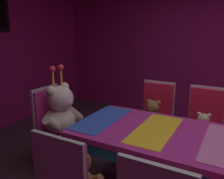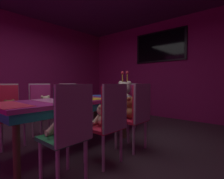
{
  "view_description": "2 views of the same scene",
  "coord_description": "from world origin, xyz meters",
  "px_view_note": "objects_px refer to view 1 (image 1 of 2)",
  "views": [
    {
      "loc": [
        -1.89,
        -0.32,
        1.59
      ],
      "look_at": [
        0.14,
        0.81,
        1.02
      ],
      "focal_mm": 37.32,
      "sensor_mm": 36.0,
      "label": 1
    },
    {
      "loc": [
        2.2,
        -1.52,
        1.0
      ],
      "look_at": [
        -0.14,
        1.16,
        0.86
      ],
      "focal_mm": 27.04,
      "sensor_mm": 36.0,
      "label": 2
    }
  ],
  "objects_px": {
    "teddy_left_2": "(81,174)",
    "king_teddy_bear": "(62,113)",
    "banquet_table": "(187,146)",
    "chair_right_2": "(156,112)",
    "teddy_right_1": "(203,126)",
    "teddy_right_2": "(152,115)",
    "chair_right_1": "(205,120)",
    "throne_chair": "(52,120)"
  },
  "relations": [
    {
      "from": "banquet_table",
      "to": "chair_right_2",
      "type": "height_order",
      "value": "chair_right_2"
    },
    {
      "from": "chair_right_2",
      "to": "throne_chair",
      "type": "bearing_deg",
      "value": -48.16
    },
    {
      "from": "chair_right_2",
      "to": "king_teddy_bear",
      "type": "relative_size",
      "value": 1.25
    },
    {
      "from": "banquet_table",
      "to": "chair_right_2",
      "type": "distance_m",
      "value": 1.04
    },
    {
      "from": "teddy_right_1",
      "to": "king_teddy_bear",
      "type": "height_order",
      "value": "king_teddy_bear"
    },
    {
      "from": "chair_right_1",
      "to": "teddy_right_1",
      "type": "relative_size",
      "value": 3.48
    },
    {
      "from": "throne_chair",
      "to": "king_teddy_bear",
      "type": "bearing_deg",
      "value": -0.0
    },
    {
      "from": "chair_right_2",
      "to": "throne_chair",
      "type": "height_order",
      "value": "same"
    },
    {
      "from": "king_teddy_bear",
      "to": "teddy_right_2",
      "type": "bearing_deg",
      "value": 41.85
    },
    {
      "from": "teddy_right_1",
      "to": "chair_right_2",
      "type": "distance_m",
      "value": 0.61
    },
    {
      "from": "banquet_table",
      "to": "chair_right_2",
      "type": "xyz_separation_m",
      "value": [
        0.88,
        0.57,
        -0.06
      ]
    },
    {
      "from": "chair_right_2",
      "to": "throne_chair",
      "type": "relative_size",
      "value": 1.0
    },
    {
      "from": "chair_right_1",
      "to": "banquet_table",
      "type": "bearing_deg",
      "value": -1.72
    },
    {
      "from": "throne_chair",
      "to": "chair_right_2",
      "type": "bearing_deg",
      "value": 41.84
    },
    {
      "from": "banquet_table",
      "to": "teddy_left_2",
      "type": "height_order",
      "value": "teddy_left_2"
    },
    {
      "from": "teddy_left_2",
      "to": "throne_chair",
      "type": "height_order",
      "value": "throne_chair"
    },
    {
      "from": "teddy_left_2",
      "to": "teddy_right_1",
      "type": "bearing_deg",
      "value": -23.6
    },
    {
      "from": "banquet_table",
      "to": "chair_right_2",
      "type": "relative_size",
      "value": 2.05
    },
    {
      "from": "banquet_table",
      "to": "teddy_left_2",
      "type": "distance_m",
      "value": 0.93
    },
    {
      "from": "banquet_table",
      "to": "king_teddy_bear",
      "type": "bearing_deg",
      "value": 90.0
    },
    {
      "from": "chair_right_1",
      "to": "throne_chair",
      "type": "distance_m",
      "value": 1.79
    },
    {
      "from": "teddy_right_1",
      "to": "chair_right_2",
      "type": "bearing_deg",
      "value": -104.36
    },
    {
      "from": "banquet_table",
      "to": "teddy_right_1",
      "type": "height_order",
      "value": "banquet_table"
    },
    {
      "from": "chair_right_2",
      "to": "king_teddy_bear",
      "type": "bearing_deg",
      "value": -42.9
    },
    {
      "from": "teddy_right_1",
      "to": "teddy_right_2",
      "type": "distance_m",
      "value": 0.59
    },
    {
      "from": "teddy_left_2",
      "to": "throne_chair",
      "type": "relative_size",
      "value": 0.35
    },
    {
      "from": "banquet_table",
      "to": "teddy_right_1",
      "type": "relative_size",
      "value": 7.13
    },
    {
      "from": "king_teddy_bear",
      "to": "teddy_right_1",
      "type": "bearing_deg",
      "value": 27.28
    },
    {
      "from": "teddy_right_1",
      "to": "teddy_right_2",
      "type": "bearing_deg",
      "value": -90.43
    },
    {
      "from": "chair_right_1",
      "to": "king_teddy_bear",
      "type": "distance_m",
      "value": 1.66
    },
    {
      "from": "teddy_right_1",
      "to": "teddy_right_2",
      "type": "height_order",
      "value": "teddy_right_2"
    },
    {
      "from": "teddy_right_1",
      "to": "teddy_right_2",
      "type": "relative_size",
      "value": 0.81
    },
    {
      "from": "chair_right_2",
      "to": "banquet_table",
      "type": "bearing_deg",
      "value": 32.83
    },
    {
      "from": "teddy_right_1",
      "to": "throne_chair",
      "type": "distance_m",
      "value": 1.73
    },
    {
      "from": "teddy_right_1",
      "to": "throne_chair",
      "type": "height_order",
      "value": "throne_chair"
    },
    {
      "from": "teddy_right_1",
      "to": "throne_chair",
      "type": "xyz_separation_m",
      "value": [
        -0.72,
        1.57,
        0.02
      ]
    },
    {
      "from": "teddy_left_2",
      "to": "king_teddy_bear",
      "type": "bearing_deg",
      "value": 47.94
    },
    {
      "from": "teddy_left_2",
      "to": "chair_right_1",
      "type": "xyz_separation_m",
      "value": [
        1.57,
        -0.62,
        -0.0
      ]
    },
    {
      "from": "teddy_right_2",
      "to": "teddy_right_1",
      "type": "bearing_deg",
      "value": 89.57
    },
    {
      "from": "chair_right_1",
      "to": "teddy_right_2",
      "type": "xyz_separation_m",
      "value": [
        -0.14,
        0.59,
        0.0
      ]
    },
    {
      "from": "teddy_left_2",
      "to": "king_teddy_bear",
      "type": "relative_size",
      "value": 0.44
    },
    {
      "from": "throne_chair",
      "to": "king_teddy_bear",
      "type": "distance_m",
      "value": 0.2
    }
  ]
}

